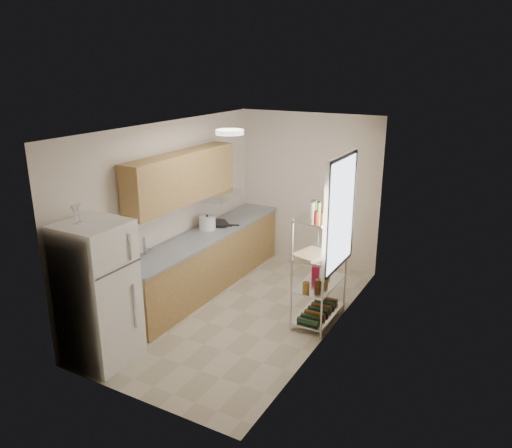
{
  "coord_description": "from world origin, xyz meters",
  "views": [
    {
      "loc": [
        3.22,
        -5.46,
        3.37
      ],
      "look_at": [
        0.06,
        0.25,
        1.25
      ],
      "focal_mm": 35.0,
      "sensor_mm": 36.0,
      "label": 1
    }
  ],
  "objects_px": {
    "cutting_board": "(311,254)",
    "frying_pan_large": "(218,222)",
    "rice_cooker": "(207,223)",
    "espresso_machine": "(337,234)",
    "refrigerator": "(98,293)"
  },
  "relations": [
    {
      "from": "rice_cooker",
      "to": "frying_pan_large",
      "type": "xyz_separation_m",
      "value": [
        -0.01,
        0.31,
        -0.08
      ]
    },
    {
      "from": "rice_cooker",
      "to": "cutting_board",
      "type": "distance_m",
      "value": 2.01
    },
    {
      "from": "rice_cooker",
      "to": "cutting_board",
      "type": "bearing_deg",
      "value": -14.11
    },
    {
      "from": "refrigerator",
      "to": "rice_cooker",
      "type": "xyz_separation_m",
      "value": [
        -0.12,
        2.4,
        0.15
      ]
    },
    {
      "from": "frying_pan_large",
      "to": "cutting_board",
      "type": "bearing_deg",
      "value": -8.26
    },
    {
      "from": "rice_cooker",
      "to": "frying_pan_large",
      "type": "distance_m",
      "value": 0.32
    },
    {
      "from": "cutting_board",
      "to": "frying_pan_large",
      "type": "bearing_deg",
      "value": 157.65
    },
    {
      "from": "refrigerator",
      "to": "espresso_machine",
      "type": "bearing_deg",
      "value": 51.05
    },
    {
      "from": "frying_pan_large",
      "to": "espresso_machine",
      "type": "xyz_separation_m",
      "value": [
        2.1,
        -0.28,
        0.24
      ]
    },
    {
      "from": "rice_cooker",
      "to": "espresso_machine",
      "type": "xyz_separation_m",
      "value": [
        2.09,
        0.03,
        0.16
      ]
    },
    {
      "from": "cutting_board",
      "to": "espresso_machine",
      "type": "xyz_separation_m",
      "value": [
        0.14,
        0.52,
        0.14
      ]
    },
    {
      "from": "refrigerator",
      "to": "rice_cooker",
      "type": "relative_size",
      "value": 6.69
    },
    {
      "from": "rice_cooker",
      "to": "espresso_machine",
      "type": "height_order",
      "value": "espresso_machine"
    },
    {
      "from": "cutting_board",
      "to": "espresso_machine",
      "type": "distance_m",
      "value": 0.56
    },
    {
      "from": "frying_pan_large",
      "to": "rice_cooker",
      "type": "bearing_deg",
      "value": -74.53
    }
  ]
}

